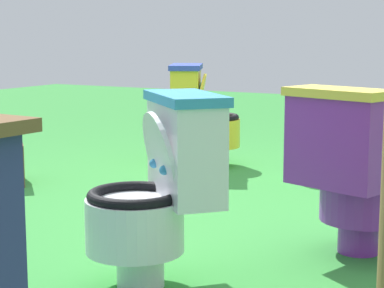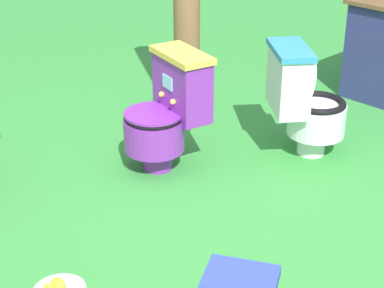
% 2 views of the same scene
% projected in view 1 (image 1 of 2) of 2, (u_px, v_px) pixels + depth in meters
% --- Properties ---
extents(ground, '(14.00, 14.00, 0.00)m').
position_uv_depth(ground, '(235.00, 216.00, 3.68)').
color(ground, green).
extents(toilet_yellow, '(0.62, 0.57, 0.73)m').
position_uv_depth(toilet_yellow, '(201.00, 114.00, 5.01)').
color(toilet_yellow, yellow).
rests_on(toilet_yellow, ground).
extents(toilet_purple, '(0.53, 0.59, 0.73)m').
position_uv_depth(toilet_purple, '(352.00, 171.00, 2.97)').
color(toilet_purple, purple).
rests_on(toilet_purple, ground).
extents(toilet_white, '(0.63, 0.63, 0.73)m').
position_uv_depth(toilet_white, '(159.00, 188.00, 2.63)').
color(toilet_white, white).
rests_on(toilet_white, ground).
extents(small_crate, '(0.43, 0.43, 0.26)m').
position_uv_depth(small_crate, '(3.00, 163.00, 4.46)').
color(small_crate, brown).
rests_on(small_crate, ground).
extents(lemon_bucket, '(0.22, 0.22, 0.28)m').
position_uv_depth(lemon_bucket, '(306.00, 163.00, 4.53)').
color(lemon_bucket, '#B7B7BF').
rests_on(lemon_bucket, ground).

